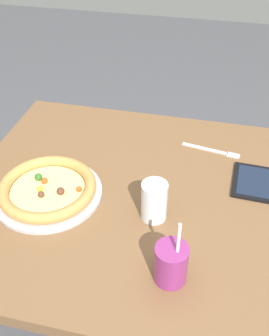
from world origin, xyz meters
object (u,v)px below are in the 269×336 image
water_cup_clear (154,201)px  fork (214,151)px  pizza_near (48,189)px  drink_cup_colored (171,263)px

water_cup_clear → fork: water_cup_clear is taller
pizza_near → water_cup_clear: bearing=-3.0°
pizza_near → drink_cup_colored: (0.40, -0.21, 0.03)m
pizza_near → water_cup_clear: 0.33m
drink_cup_colored → water_cup_clear: size_ratio=1.56×
water_cup_clear → fork: bearing=68.0°
drink_cup_colored → fork: drink_cup_colored is taller
drink_cup_colored → fork: bearing=83.2°
pizza_near → fork: bearing=35.7°
drink_cup_colored → water_cup_clear: drink_cup_colored is taller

